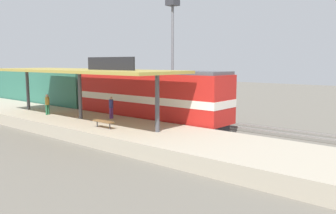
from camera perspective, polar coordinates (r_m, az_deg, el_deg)
The scene contains 11 objects.
ground_plane at distance 32.11m, azimuth -4.50°, elevation -2.03°, with size 120.00×120.00×0.00m, color #666056.
track_near at distance 30.74m, azimuth -7.12°, elevation -2.43°, with size 3.20×110.00×0.16m.
track_far at distance 33.98m, azimuth -1.41°, elevation -1.43°, with size 3.20×110.00×0.16m.
platform at distance 27.81m, azimuth -14.12°, elevation -2.76°, with size 6.00×44.00×0.90m, color #A89E89.
station_canopy at distance 27.32m, azimuth -14.28°, elevation 5.67°, with size 5.20×18.00×4.70m.
platform_bench at distance 23.34m, azimuth -10.60°, elevation -2.37°, with size 0.44×1.70×0.50m.
locomotive at distance 28.33m, azimuth -3.14°, elevation 1.64°, with size 2.93×14.43×4.44m.
passenger_carriage_front at distance 42.71m, azimuth -21.02°, elevation 2.98°, with size 2.90×20.00×4.24m.
light_mast at distance 36.78m, azimuth 0.75°, elevation 12.32°, with size 1.10×1.10×11.70m.
person_waiting at distance 27.12m, azimuth -9.34°, elevation 0.11°, with size 0.34×0.34×1.71m.
person_walking at distance 30.43m, azimuth -19.26°, elevation 0.58°, with size 0.34×0.34×1.71m.
Camera 1 is at (-20.49, -22.31, 5.27)m, focal length 37.04 mm.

